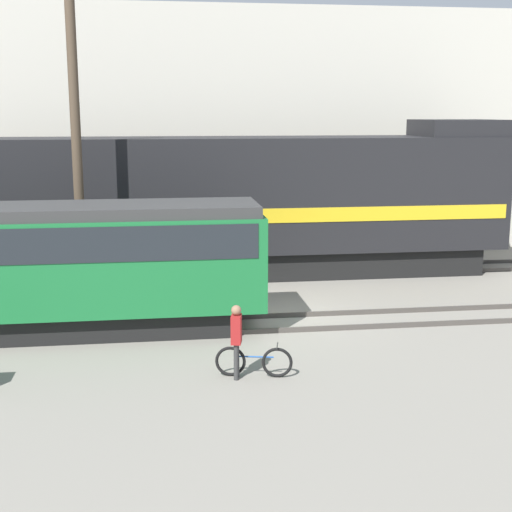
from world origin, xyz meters
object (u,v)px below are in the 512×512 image
Objects in this scene: streetcar at (26,262)px; utility_pole_left at (76,146)px; person at (236,334)px; freight_locomotive at (220,205)px; bicycle at (254,362)px.

utility_pole_left is at bearing 70.58° from streetcar.
streetcar is 7.34× the size of person.
freight_locomotive reaches higher than person.
person is (-0.40, -0.06, 0.68)m from bicycle.
bicycle is at bearing -57.81° from utility_pole_left.
freight_locomotive is at bearing 47.88° from streetcar.
streetcar is 6.94m from bicycle.
streetcar is (-5.72, -6.33, -0.62)m from freight_locomotive.
person is (5.14, -3.92, -0.97)m from streetcar.
utility_pole_left is (-4.61, -3.16, 2.27)m from freight_locomotive.
person is at bearing -37.35° from streetcar.
utility_pole_left reaches higher than bicycle.
person is at bearing -93.28° from freight_locomotive.
person is (-0.59, -10.25, -1.58)m from freight_locomotive.
utility_pole_left reaches higher than streetcar.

